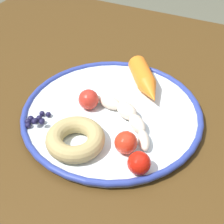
# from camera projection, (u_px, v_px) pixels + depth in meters

# --- Properties ---
(dining_table) EXTENTS (1.16, 0.91, 0.75)m
(dining_table) POSITION_uv_depth(u_px,v_px,m) (131.00, 140.00, 0.72)
(dining_table) COLOR #483013
(dining_table) RESTS_ON ground_plane
(plate) EXTENTS (0.35, 0.35, 0.02)m
(plate) POSITION_uv_depth(u_px,v_px,m) (112.00, 113.00, 0.65)
(plate) COLOR silver
(plate) RESTS_ON dining_table
(banana) EXTENTS (0.18, 0.10, 0.03)m
(banana) POSITION_uv_depth(u_px,v_px,m) (122.00, 113.00, 0.62)
(banana) COLOR beige
(banana) RESTS_ON plate
(carrot_orange) EXTENTS (0.11, 0.13, 0.04)m
(carrot_orange) POSITION_uv_depth(u_px,v_px,m) (145.00, 81.00, 0.69)
(carrot_orange) COLOR orange
(carrot_orange) RESTS_ON plate
(donut) EXTENTS (0.12, 0.12, 0.03)m
(donut) POSITION_uv_depth(u_px,v_px,m) (75.00, 139.00, 0.57)
(donut) COLOR tan
(donut) RESTS_ON plate
(blueberry_pile) EXTENTS (0.04, 0.05, 0.02)m
(blueberry_pile) POSITION_uv_depth(u_px,v_px,m) (36.00, 120.00, 0.62)
(blueberry_pile) COLOR #191638
(blueberry_pile) RESTS_ON plate
(tomato_near) EXTENTS (0.04, 0.04, 0.04)m
(tomato_near) POSITION_uv_depth(u_px,v_px,m) (89.00, 99.00, 0.64)
(tomato_near) COLOR red
(tomato_near) RESTS_ON plate
(tomato_mid) EXTENTS (0.04, 0.04, 0.04)m
(tomato_mid) POSITION_uv_depth(u_px,v_px,m) (139.00, 163.00, 0.52)
(tomato_mid) COLOR red
(tomato_mid) RESTS_ON plate
(tomato_far) EXTENTS (0.04, 0.04, 0.04)m
(tomato_far) POSITION_uv_depth(u_px,v_px,m) (126.00, 143.00, 0.56)
(tomato_far) COLOR red
(tomato_far) RESTS_ON plate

